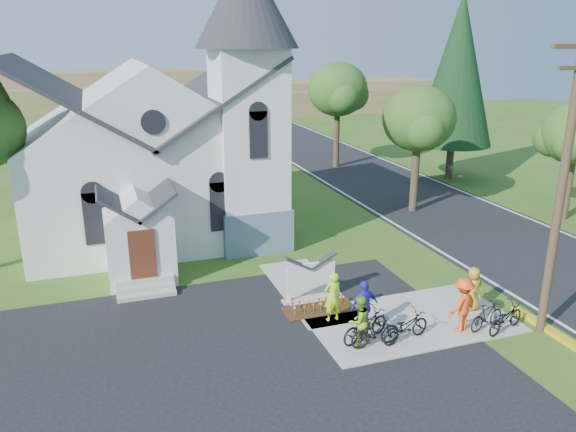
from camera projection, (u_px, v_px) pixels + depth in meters
name	position (u px, v px, depth m)	size (l,w,h in m)	color
ground	(379.00, 335.00, 18.65)	(120.00, 120.00, 0.00)	#37601B
parking_lot	(176.00, 416.00, 14.66)	(20.00, 16.00, 0.02)	black
road	(408.00, 195.00, 35.27)	(8.00, 90.00, 0.02)	black
sidewalk	(410.00, 320.00, 19.56)	(7.00, 4.00, 0.05)	#A7A297
church	(157.00, 130.00, 26.59)	(12.35, 12.00, 13.00)	white
church_sign	(311.00, 275.00, 20.84)	(2.20, 0.40, 1.70)	#A7A297
flower_bed	(319.00, 309.00, 20.33)	(2.60, 1.10, 0.07)	#38230F
utility_pole	(565.00, 174.00, 17.33)	(3.45, 0.28, 10.00)	#412E20
tree_road_near	(419.00, 119.00, 30.52)	(4.00, 4.00, 7.05)	#34271C
tree_road_mid	(338.00, 90.00, 41.31)	(4.40, 4.40, 7.80)	#34271C
tree_road_far	(576.00, 134.00, 29.28)	(3.60, 3.60, 6.30)	#34271C
conifer	(458.00, 70.00, 37.29)	(5.20, 5.20, 12.40)	#34271C
distant_hills	(190.00, 99.00, 69.76)	(61.00, 10.00, 5.60)	olive
cyclist_0	(333.00, 297.00, 19.28)	(0.65, 0.43, 1.78)	#C3F81D
bike_0	(365.00, 325.00, 18.13)	(0.68, 1.95, 1.02)	black
cyclist_1	(359.00, 321.00, 17.73)	(0.82, 0.64, 1.68)	#82B421
bike_1	(376.00, 332.00, 17.72)	(0.49, 1.72, 1.03)	black
cyclist_2	(364.00, 306.00, 18.57)	(1.06, 0.44, 1.82)	#2B26BF
bike_2	(406.00, 327.00, 18.08)	(0.66, 1.88, 0.99)	black
cyclist_3	(462.00, 304.00, 18.61)	(1.22, 0.70, 1.89)	#FF501C
bike_3	(487.00, 316.00, 18.82)	(0.45, 1.58, 0.95)	black
cyclist_4	(473.00, 289.00, 20.07)	(0.79, 0.52, 1.63)	gold
bike_4	(506.00, 318.00, 18.67)	(0.64, 1.83, 0.96)	black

